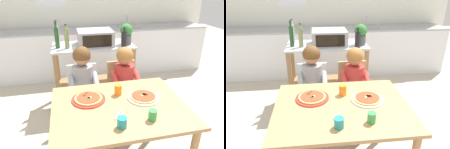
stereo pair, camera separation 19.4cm
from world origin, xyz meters
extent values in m
plane|color=#B7AD99|center=(0.00, 1.12, 0.00)|extent=(11.17, 11.17, 0.00)
cube|color=white|center=(0.00, 2.85, 1.35)|extent=(5.16, 0.12, 2.70)
cube|color=silver|center=(0.00, 2.44, 0.43)|extent=(4.65, 0.60, 0.86)
cube|color=#9E9EA3|center=(0.00, 2.44, 0.88)|extent=(4.65, 0.60, 0.03)
cube|color=gray|center=(0.81, 2.44, 0.89)|extent=(0.40, 0.33, 0.02)
cylinder|color=#B7BABF|center=(0.81, 2.56, 0.99)|extent=(0.02, 0.02, 0.20)
cube|color=#B7BABF|center=(-0.04, 1.33, 0.89)|extent=(1.11, 0.54, 0.02)
cube|color=olive|center=(-0.04, 1.33, 0.32)|extent=(1.02, 0.50, 0.02)
cube|color=olive|center=(-0.56, 1.09, 0.44)|extent=(0.05, 0.05, 0.88)
cube|color=olive|center=(0.48, 1.09, 0.44)|extent=(0.05, 0.05, 0.88)
cube|color=olive|center=(-0.56, 1.56, 0.44)|extent=(0.05, 0.05, 0.88)
cube|color=olive|center=(0.48, 1.56, 0.44)|extent=(0.05, 0.05, 0.88)
cube|color=#999BA0|center=(-0.01, 1.32, 1.00)|extent=(0.47, 0.39, 0.20)
cube|color=black|center=(-0.01, 1.12, 1.00)|extent=(0.37, 0.01, 0.15)
cylinder|color=black|center=(0.16, 1.12, 0.94)|extent=(0.02, 0.01, 0.02)
cylinder|color=olive|center=(-0.39, 1.24, 1.03)|extent=(0.06, 0.06, 0.26)
cylinder|color=olive|center=(-0.39, 1.24, 1.18)|extent=(0.03, 0.03, 0.04)
cylinder|color=black|center=(-0.39, 1.24, 1.21)|extent=(0.03, 0.03, 0.01)
cylinder|color=#ADB7B2|center=(-0.51, 1.43, 1.03)|extent=(0.06, 0.06, 0.26)
cylinder|color=#ADB7B2|center=(-0.51, 1.43, 1.19)|extent=(0.03, 0.03, 0.06)
cylinder|color=black|center=(-0.51, 1.43, 1.23)|extent=(0.03, 0.03, 0.01)
cylinder|color=black|center=(0.35, 1.13, 1.00)|extent=(0.07, 0.07, 0.20)
cylinder|color=black|center=(0.35, 1.13, 1.13)|extent=(0.03, 0.03, 0.05)
cylinder|color=black|center=(0.35, 1.13, 1.16)|extent=(0.03, 0.03, 0.01)
cylinder|color=#1E4723|center=(-0.51, 1.28, 1.03)|extent=(0.05, 0.05, 0.26)
cylinder|color=#1E4723|center=(-0.51, 1.28, 1.20)|extent=(0.03, 0.03, 0.07)
cylinder|color=black|center=(-0.51, 1.28, 1.24)|extent=(0.03, 0.03, 0.01)
cylinder|color=#4C4C51|center=(0.42, 1.26, 0.97)|extent=(0.14, 0.14, 0.13)
sphere|color=#337533|center=(0.42, 1.26, 1.10)|extent=(0.17, 0.17, 0.17)
cube|color=#AD7F51|center=(0.00, 0.00, 0.73)|extent=(1.13, 0.87, 0.03)
cylinder|color=#AD7F51|center=(-0.50, 0.37, 0.36)|extent=(0.06, 0.06, 0.72)
cylinder|color=#AD7F51|center=(0.50, 0.37, 0.36)|extent=(0.06, 0.06, 0.72)
cube|color=silver|center=(-0.25, 0.66, 0.44)|extent=(0.36, 0.36, 0.04)
cube|color=silver|center=(-0.25, 0.82, 0.63)|extent=(0.34, 0.03, 0.38)
cylinder|color=silver|center=(-0.10, 0.51, 0.22)|extent=(0.03, 0.03, 0.42)
cylinder|color=silver|center=(-0.40, 0.51, 0.22)|extent=(0.03, 0.03, 0.42)
cylinder|color=silver|center=(-0.10, 0.81, 0.22)|extent=(0.03, 0.03, 0.42)
cylinder|color=silver|center=(-0.40, 0.81, 0.22)|extent=(0.03, 0.03, 0.42)
cube|color=tan|center=(0.23, 0.68, 0.44)|extent=(0.36, 0.36, 0.04)
cube|color=tan|center=(0.23, 0.84, 0.63)|extent=(0.34, 0.03, 0.38)
cylinder|color=tan|center=(0.38, 0.53, 0.22)|extent=(0.03, 0.03, 0.42)
cylinder|color=tan|center=(0.08, 0.53, 0.22)|extent=(0.03, 0.03, 0.42)
cylinder|color=tan|center=(0.38, 0.83, 0.22)|extent=(0.03, 0.03, 0.42)
cylinder|color=tan|center=(0.08, 0.83, 0.22)|extent=(0.03, 0.03, 0.42)
cube|color=#424C6B|center=(-0.18, 0.52, 0.48)|extent=(0.10, 0.30, 0.10)
cylinder|color=#424C6B|center=(-0.18, 0.39, 0.24)|extent=(0.08, 0.08, 0.44)
cube|color=#424C6B|center=(-0.32, 0.52, 0.48)|extent=(0.10, 0.30, 0.10)
cylinder|color=#424C6B|center=(-0.32, 0.39, 0.24)|extent=(0.08, 0.08, 0.44)
cylinder|color=gray|center=(-0.12, 0.56, 0.71)|extent=(0.06, 0.26, 0.15)
cylinder|color=gray|center=(-0.38, 0.56, 0.71)|extent=(0.06, 0.26, 0.15)
cylinder|color=gray|center=(-0.25, 0.66, 0.67)|extent=(0.22, 0.22, 0.39)
sphere|color=#A37556|center=(-0.25, 0.66, 0.97)|extent=(0.18, 0.18, 0.18)
sphere|color=brown|center=(-0.25, 0.66, 0.98)|extent=(0.19, 0.19, 0.19)
cube|color=#424C6B|center=(0.30, 0.54, 0.48)|extent=(0.10, 0.30, 0.10)
cylinder|color=#424C6B|center=(0.30, 0.41, 0.24)|extent=(0.08, 0.08, 0.44)
cube|color=#424C6B|center=(0.16, 0.54, 0.48)|extent=(0.10, 0.30, 0.10)
cylinder|color=#424C6B|center=(0.16, 0.41, 0.24)|extent=(0.08, 0.08, 0.44)
cylinder|color=#BC332D|center=(0.36, 0.58, 0.69)|extent=(0.06, 0.26, 0.15)
cylinder|color=#BC332D|center=(0.10, 0.58, 0.69)|extent=(0.06, 0.26, 0.15)
cylinder|color=#BC332D|center=(0.23, 0.68, 0.65)|extent=(0.22, 0.22, 0.34)
sphere|color=#A37556|center=(0.23, 0.68, 0.93)|extent=(0.18, 0.18, 0.18)
sphere|color=#9E6633|center=(0.23, 0.68, 0.94)|extent=(0.19, 0.19, 0.19)
cylinder|color=red|center=(-0.25, 0.14, 0.75)|extent=(0.29, 0.29, 0.01)
cylinder|color=tan|center=(-0.25, 0.14, 0.76)|extent=(0.24, 0.24, 0.01)
cylinder|color=#B23D23|center=(-0.25, 0.14, 0.77)|extent=(0.21, 0.21, 0.00)
cylinder|color=#563319|center=(-0.28, 0.18, 0.78)|extent=(0.03, 0.03, 0.01)
cylinder|color=maroon|center=(-0.26, 0.22, 0.78)|extent=(0.02, 0.02, 0.01)
cylinder|color=#DBC666|center=(-0.24, 0.13, 0.78)|extent=(0.03, 0.03, 0.01)
cylinder|color=#386628|center=(-0.25, 0.12, 0.78)|extent=(0.03, 0.03, 0.01)
cylinder|color=white|center=(0.23, 0.06, 0.75)|extent=(0.29, 0.29, 0.01)
cylinder|color=tan|center=(0.23, 0.06, 0.76)|extent=(0.24, 0.24, 0.01)
cylinder|color=#B23D23|center=(0.23, 0.06, 0.77)|extent=(0.21, 0.21, 0.00)
cylinder|color=#DBC666|center=(0.22, 0.06, 0.78)|extent=(0.02, 0.02, 0.01)
cylinder|color=#386628|center=(0.24, 0.07, 0.78)|extent=(0.03, 0.03, 0.01)
cylinder|color=#DBC666|center=(0.27, 0.08, 0.78)|extent=(0.03, 0.03, 0.01)
cylinder|color=maroon|center=(0.24, 0.08, 0.78)|extent=(0.04, 0.04, 0.01)
cylinder|color=#563319|center=(0.26, 0.07, 0.78)|extent=(0.03, 0.03, 0.01)
cylinder|color=teal|center=(-0.06, -0.28, 0.79)|extent=(0.07, 0.07, 0.08)
cylinder|color=green|center=(0.19, -0.25, 0.79)|extent=(0.06, 0.06, 0.08)
cylinder|color=orange|center=(0.03, 0.18, 0.79)|extent=(0.07, 0.07, 0.10)
cylinder|color=#B7BABF|center=(-0.05, -0.14, 0.75)|extent=(0.09, 0.12, 0.01)
camera|label=1|loc=(-0.39, -1.43, 1.69)|focal=33.04mm
camera|label=2|loc=(-0.20, -1.46, 1.69)|focal=33.04mm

